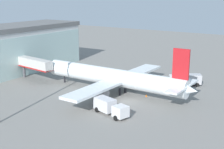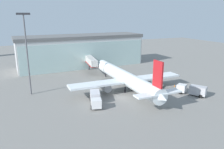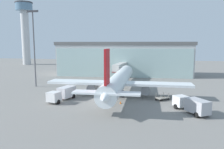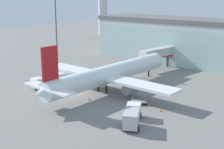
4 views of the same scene
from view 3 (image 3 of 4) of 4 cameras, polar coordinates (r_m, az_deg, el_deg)
name	(u,v)px [view 3 (image 3 of 4)]	position (r m, az deg, el deg)	size (l,w,h in m)	color
ground	(100,101)	(46.31, -3.25, -6.81)	(240.00, 240.00, 0.00)	gray
terminal_building	(124,59)	(84.14, 3.16, 4.19)	(51.05, 16.93, 12.59)	#B6B6B6
jet_bridge	(120,67)	(72.22, 2.15, 1.84)	(3.44, 12.18, 5.48)	beige
control_tower	(25,25)	(136.51, -21.79, 11.81)	(9.64, 9.64, 35.19)	silver
apron_light_mast	(34,43)	(63.88, -19.72, 7.83)	(3.20, 0.40, 20.77)	#59595E
airplane	(119,81)	(50.15, 1.83, -1.70)	(32.31, 37.36, 11.03)	white
catering_truck	(63,93)	(47.29, -12.76, -4.85)	(3.96, 7.62, 2.65)	silver
fuel_truck	(192,104)	(40.34, 20.11, -7.37)	(5.77, 7.34, 2.65)	silver
baggage_cart	(162,98)	(47.73, 12.99, -5.93)	(3.14, 3.08, 1.50)	#9E998C
safety_cone_nose	(121,102)	(43.82, 2.27, -7.29)	(0.36, 0.36, 0.55)	orange
safety_cone_wingtip	(186,100)	(47.80, 18.86, -6.42)	(0.36, 0.36, 0.55)	orange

